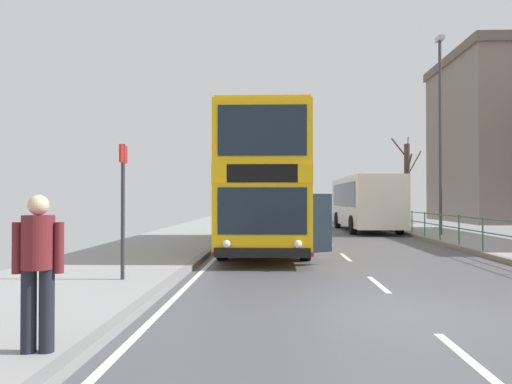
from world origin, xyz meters
The scene contains 9 objects.
ground centered at (-0.72, 0.00, 0.04)m, with size 15.80×140.00×0.20m.
double_decker_bus_main centered at (-2.51, 9.55, 2.30)m, with size 3.29×10.46×4.40m.
background_bus_far_lane centered at (2.86, 20.17, 1.63)m, with size 2.70×9.42×2.97m.
pedestrian_railing_far_kerb centered at (4.45, 11.28, 0.86)m, with size 0.05×26.66×1.06m.
pedestrian_companion centered at (-4.68, -2.62, 1.09)m, with size 0.55×0.38×1.68m.
bus_stop_sign_near centered at (-5.26, 2.17, 1.83)m, with size 0.08×0.44×2.76m.
street_lamp_far_side centered at (5.40, 15.13, 5.32)m, with size 0.28×0.60×9.10m.
bare_tree_far_00 centered at (6.00, 23.19, 2.81)m, with size 1.28×3.16×5.69m.
background_building_00 centered at (16.00, 31.96, 6.60)m, with size 9.22×12.12×13.15m.
Camera 1 is at (-2.14, -7.84, 1.78)m, focal length 34.81 mm.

